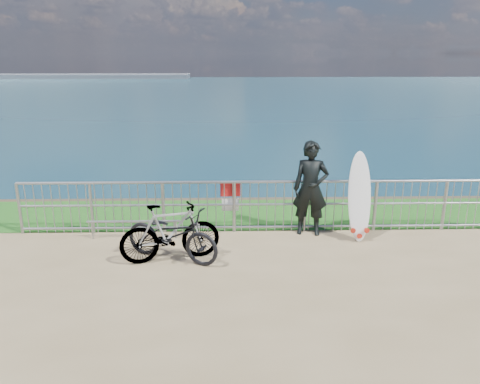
{
  "coord_description": "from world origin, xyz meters",
  "views": [
    {
      "loc": [
        -0.61,
        -7.78,
        3.67
      ],
      "look_at": [
        -0.39,
        1.2,
        1.0
      ],
      "focal_mm": 35.0,
      "sensor_mm": 36.0,
      "label": 1
    }
  ],
  "objects_px": {
    "surfboard": "(359,200)",
    "bicycle_far": "(170,232)",
    "surfer": "(311,189)",
    "bicycle_near": "(172,234)"
  },
  "relations": [
    {
      "from": "surfer",
      "to": "bicycle_near",
      "type": "bearing_deg",
      "value": -144.78
    },
    {
      "from": "surfer",
      "to": "bicycle_far",
      "type": "bearing_deg",
      "value": -144.34
    },
    {
      "from": "surfboard",
      "to": "bicycle_far",
      "type": "xyz_separation_m",
      "value": [
        -3.7,
        -0.95,
        -0.29
      ]
    },
    {
      "from": "bicycle_far",
      "to": "surfboard",
      "type": "bearing_deg",
      "value": -90.62
    },
    {
      "from": "surfboard",
      "to": "bicycle_near",
      "type": "height_order",
      "value": "surfboard"
    },
    {
      "from": "bicycle_far",
      "to": "surfer",
      "type": "bearing_deg",
      "value": -80.19
    },
    {
      "from": "surfboard",
      "to": "bicycle_near",
      "type": "xyz_separation_m",
      "value": [
        -3.68,
        -0.91,
        -0.34
      ]
    },
    {
      "from": "surfer",
      "to": "bicycle_far",
      "type": "xyz_separation_m",
      "value": [
        -2.76,
        -1.28,
        -0.44
      ]
    },
    {
      "from": "surfboard",
      "to": "bicycle_far",
      "type": "height_order",
      "value": "surfboard"
    },
    {
      "from": "surfer",
      "to": "surfboard",
      "type": "xyz_separation_m",
      "value": [
        0.94,
        -0.33,
        -0.15
      ]
    }
  ]
}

